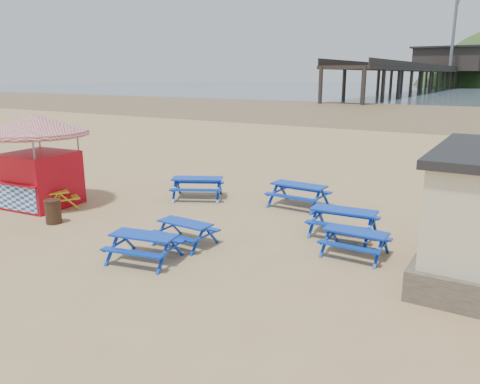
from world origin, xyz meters
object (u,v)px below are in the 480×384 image
Objects in this scene: ice_cream_kiosk at (37,149)px; litter_bin at (53,211)px; picnic_table_blue_b at (299,195)px; picnic_table_yellow at (56,197)px; picnic_table_blue_a at (198,188)px.

ice_cream_kiosk is 3.08m from litter_bin.
ice_cream_kiosk is at bearing 151.31° from litter_bin.
picnic_table_blue_b is 9.11m from picnic_table_yellow.
picnic_table_blue_a is 5.36m from picnic_table_yellow.
picnic_table_blue_b is 8.70m from litter_bin.
picnic_table_yellow is at bearing 139.49° from litter_bin.
picnic_table_blue_a is at bearing 67.06° from litter_bin.
picnic_table_blue_a is 3.10× the size of litter_bin.
picnic_table_blue_a is at bearing 36.60° from ice_cream_kiosk.
picnic_table_blue_b is 0.50× the size of ice_cream_kiosk.
ice_cream_kiosk is (-4.40, -3.95, 1.76)m from picnic_table_blue_a.
picnic_table_yellow is at bearing 9.36° from ice_cream_kiosk.
picnic_table_yellow is at bearing -163.03° from picnic_table_blue_a.
picnic_table_blue_b is 0.95× the size of picnic_table_yellow.
ice_cream_kiosk reaches higher than picnic_table_blue_b.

